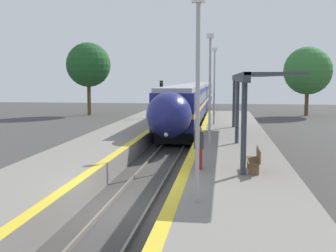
% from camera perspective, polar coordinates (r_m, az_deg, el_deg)
% --- Properties ---
extents(ground_plane, '(120.00, 120.00, 0.00)m').
position_cam_1_polar(ground_plane, '(14.62, -5.50, -11.20)').
color(ground_plane, '#423F3D').
extents(rail_left, '(0.08, 90.00, 0.15)m').
position_cam_1_polar(rail_left, '(14.77, -8.27, -10.75)').
color(rail_left, slate).
rests_on(rail_left, ground_plane).
extents(rail_right, '(0.08, 90.00, 0.15)m').
position_cam_1_polar(rail_right, '(14.45, -2.67, -11.07)').
color(rail_right, slate).
rests_on(rail_right, ground_plane).
extents(train, '(2.81, 41.68, 3.82)m').
position_cam_1_polar(train, '(43.85, 3.37, 3.55)').
color(train, black).
rests_on(train, ground_plane).
extents(platform_right, '(4.34, 64.00, 0.94)m').
position_cam_1_polar(platform_right, '(14.14, 9.65, -9.89)').
color(platform_right, gray).
rests_on(platform_right, ground_plane).
extents(platform_left, '(3.79, 64.00, 0.94)m').
position_cam_1_polar(platform_left, '(15.61, -18.16, -8.55)').
color(platform_left, gray).
rests_on(platform_left, ground_plane).
extents(platform_bench, '(0.44, 1.55, 0.89)m').
position_cam_1_polar(platform_bench, '(16.17, 11.73, -4.44)').
color(platform_bench, brown).
rests_on(platform_bench, platform_right).
extents(person_waiting, '(0.36, 0.22, 1.67)m').
position_cam_1_polar(person_waiting, '(16.23, 4.19, -2.87)').
color(person_waiting, maroon).
rests_on(person_waiting, platform_right).
extents(railway_signal, '(0.28, 0.28, 4.22)m').
position_cam_1_polar(railway_signal, '(38.16, -0.91, 3.73)').
color(railway_signal, '#59595E').
rests_on(railway_signal, ground_plane).
extents(lamppost_near, '(0.36, 0.20, 5.77)m').
position_cam_1_polar(lamppost_near, '(11.67, 4.05, 5.40)').
color(lamppost_near, '#9E9EA3').
rests_on(lamppost_near, platform_right).
extents(lamppost_mid, '(0.36, 0.20, 5.77)m').
position_cam_1_polar(lamppost_mid, '(21.93, 5.70, 5.89)').
color(lamppost_mid, '#9E9EA3').
rests_on(lamppost_mid, platform_right).
extents(lamppost_far, '(0.36, 0.20, 5.77)m').
position_cam_1_polar(lamppost_far, '(32.20, 6.30, 6.07)').
color(lamppost_far, '#9E9EA3').
rests_on(lamppost_far, platform_right).
extents(station_canopy, '(2.02, 18.16, 3.71)m').
position_cam_1_polar(station_canopy, '(22.87, 10.91, 6.31)').
color(station_canopy, '#333842').
rests_on(station_canopy, platform_right).
extents(background_tree_left, '(5.30, 5.30, 8.69)m').
position_cam_1_polar(background_tree_left, '(51.77, -10.73, 8.14)').
color(background_tree_left, brown).
rests_on(background_tree_left, ground_plane).
extents(background_tree_right, '(5.64, 5.64, 8.13)m').
position_cam_1_polar(background_tree_right, '(52.58, 18.40, 7.11)').
color(background_tree_right, brown).
rests_on(background_tree_right, ground_plane).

